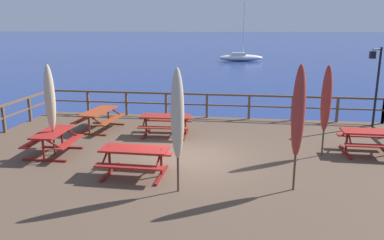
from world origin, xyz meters
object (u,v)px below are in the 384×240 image
(picnic_table_mid_centre, at_px, (53,138))
(lamp_post_hooked, at_px, (376,75))
(patio_umbrella_tall_front, at_px, (326,99))
(patio_umbrella_tall_back_left, at_px, (177,115))
(picnic_table_front_left, at_px, (166,121))
(sailboat_distant, at_px, (241,57))
(picnic_table_mid_left, at_px, (135,155))
(picnic_table_back_right, at_px, (99,115))
(patio_umbrella_short_mid, at_px, (298,112))
(patio_umbrella_tall_mid_right, at_px, (50,98))
(picnic_table_front_right, at_px, (369,137))

(picnic_table_mid_centre, distance_m, lamp_post_hooked, 12.27)
(patio_umbrella_tall_front, bearing_deg, patio_umbrella_tall_back_left, -140.37)
(picnic_table_front_left, xyz_separation_m, sailboat_distant, (1.88, 39.28, -0.72))
(picnic_table_mid_left, height_order, sailboat_distant, sailboat_distant)
(picnic_table_mid_left, height_order, patio_umbrella_tall_back_left, patio_umbrella_tall_back_left)
(picnic_table_mid_left, distance_m, sailboat_distant, 43.29)
(picnic_table_back_right, relative_size, patio_umbrella_short_mid, 0.67)
(patio_umbrella_tall_mid_right, bearing_deg, picnic_table_front_left, 41.44)
(picnic_table_back_right, bearing_deg, patio_umbrella_short_mid, -34.51)
(patio_umbrella_short_mid, distance_m, lamp_post_hooked, 7.73)
(picnic_table_front_right, height_order, patio_umbrella_short_mid, patio_umbrella_short_mid)
(picnic_table_front_left, relative_size, patio_umbrella_tall_mid_right, 0.67)
(patio_umbrella_short_mid, bearing_deg, picnic_table_front_left, 134.08)
(patio_umbrella_tall_mid_right, distance_m, sailboat_distant, 42.31)
(picnic_table_front_left, relative_size, patio_umbrella_tall_back_left, 0.62)
(patio_umbrella_tall_front, bearing_deg, sailboat_distant, 94.93)
(picnic_table_mid_centre, height_order, lamp_post_hooked, lamp_post_hooked)
(patio_umbrella_tall_front, distance_m, sailboat_distant, 41.01)
(patio_umbrella_tall_back_left, relative_size, sailboat_distant, 0.40)
(picnic_table_mid_left, height_order, picnic_table_front_right, same)
(sailboat_distant, bearing_deg, patio_umbrella_tall_mid_right, -96.70)
(picnic_table_back_right, xyz_separation_m, patio_umbrella_tall_front, (8.19, -1.99, 1.26))
(patio_umbrella_short_mid, bearing_deg, picnic_table_front_right, 50.16)
(patio_umbrella_tall_front, bearing_deg, picnic_table_mid_centre, -172.25)
(picnic_table_front_right, height_order, lamp_post_hooked, lamp_post_hooked)
(picnic_table_front_right, bearing_deg, picnic_table_mid_left, -157.86)
(picnic_table_back_right, xyz_separation_m, patio_umbrella_short_mid, (7.01, -4.82, 1.44))
(patio_umbrella_tall_back_left, bearing_deg, picnic_table_mid_centre, 153.85)
(picnic_table_front_left, distance_m, patio_umbrella_short_mid, 6.23)
(picnic_table_back_right, xyz_separation_m, lamp_post_hooked, (10.77, 1.94, 1.55))
(picnic_table_back_right, bearing_deg, picnic_table_front_right, -9.52)
(patio_umbrella_short_mid, bearing_deg, picnic_table_back_right, 145.49)
(picnic_table_mid_left, xyz_separation_m, picnic_table_back_right, (-2.79, 4.42, 0.01))
(picnic_table_front_left, relative_size, picnic_table_front_right, 1.13)
(picnic_table_front_right, bearing_deg, patio_umbrella_short_mid, -129.84)
(picnic_table_mid_centre, bearing_deg, picnic_table_front_left, 41.02)
(patio_umbrella_short_mid, height_order, sailboat_distant, sailboat_distant)
(patio_umbrella_tall_back_left, bearing_deg, lamp_post_hooked, 47.76)
(picnic_table_mid_left, xyz_separation_m, lamp_post_hooked, (7.97, 6.36, 1.56))
(picnic_table_back_right, xyz_separation_m, patio_umbrella_tall_back_left, (4.16, -5.33, 1.40))
(picnic_table_front_left, distance_m, patio_umbrella_tall_back_left, 5.25)
(picnic_table_front_left, distance_m, patio_umbrella_tall_mid_right, 4.26)
(patio_umbrella_short_mid, bearing_deg, picnic_table_mid_left, 174.65)
(picnic_table_front_left, bearing_deg, picnic_table_front_right, -9.54)
(patio_umbrella_tall_front, height_order, patio_umbrella_tall_mid_right, patio_umbrella_tall_mid_right)
(patio_umbrella_tall_mid_right, bearing_deg, patio_umbrella_short_mid, -12.87)
(sailboat_distant, bearing_deg, patio_umbrella_tall_front, -85.07)
(picnic_table_front_left, bearing_deg, lamp_post_hooked, 16.80)
(picnic_table_front_left, distance_m, picnic_table_back_right, 2.83)
(lamp_post_hooked, relative_size, sailboat_distant, 0.41)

